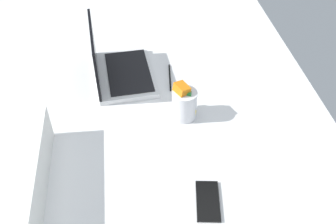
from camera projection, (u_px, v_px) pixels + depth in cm
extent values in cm
cube|color=white|center=(138.00, 114.00, 156.20)|extent=(180.00, 140.00, 18.00)
cube|color=silver|center=(125.00, 74.00, 158.96)|extent=(34.57, 25.32, 2.00)
cube|color=black|center=(129.00, 72.00, 158.36)|extent=(30.15, 19.05, 0.40)
cube|color=black|center=(94.00, 54.00, 149.55)|extent=(32.99, 3.38, 21.00)
cylinder|color=silver|center=(184.00, 104.00, 138.49)|extent=(9.00, 9.00, 11.00)
cube|color=yellow|center=(188.00, 109.00, 140.16)|extent=(6.62, 5.02, 3.95)
cube|color=yellow|center=(185.00, 102.00, 140.39)|extent=(6.59, 7.00, 3.53)
cube|color=red|center=(181.00, 102.00, 137.89)|extent=(6.99, 6.14, 5.11)
cube|color=#268C33|center=(187.00, 98.00, 136.71)|extent=(7.70, 7.78, 7.86)
cube|color=orange|center=(186.00, 93.00, 135.94)|extent=(5.15, 6.73, 5.15)
cube|color=orange|center=(182.00, 90.00, 134.66)|extent=(6.61, 6.45, 4.76)
cube|color=black|center=(208.00, 201.00, 114.60)|extent=(14.85, 8.80, 0.80)
cube|color=black|center=(170.00, 77.00, 158.63)|extent=(16.98, 2.25, 0.60)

